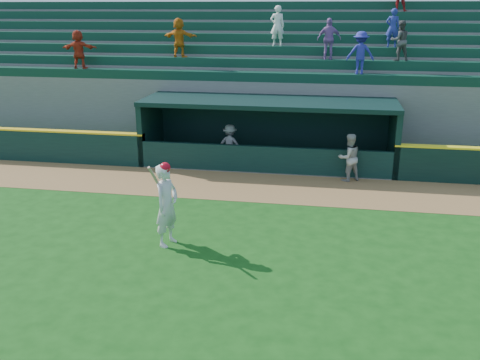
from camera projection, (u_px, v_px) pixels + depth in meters
The scene contains 7 objects.
ground at pixel (229, 249), 13.25m from camera, with size 120.00×120.00×0.00m, color #144812.
warning_track at pixel (257, 187), 17.84m from camera, with size 40.00×3.00×0.01m, color olive.
dugout_player_front at pixel (349, 158), 18.26m from camera, with size 0.80×0.62×1.65m, color #ABABA6.
dugout_player_inside at pixel (230, 144), 20.32m from camera, with size 0.97×0.56×1.50m, color #A3A39E.
dugout at pixel (269, 127), 20.33m from camera, with size 9.40×2.80×2.46m.
stands at pixel (282, 84), 24.27m from camera, with size 34.50×6.25×7.09m.
batter_at_plate at pixel (167, 204), 13.22m from camera, with size 0.70×0.91×2.17m.
Camera 1 is at (2.36, -11.84, 5.73)m, focal length 40.00 mm.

